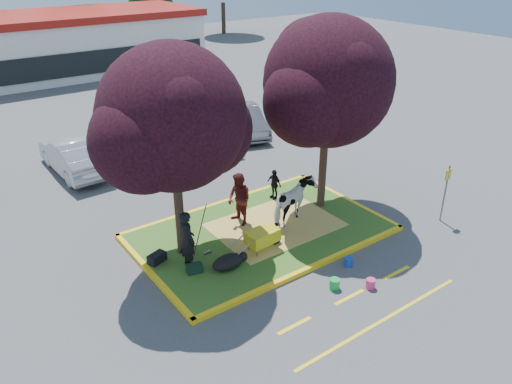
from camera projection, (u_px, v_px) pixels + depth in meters
ground at (261, 234)px, 17.03m from camera, size 90.00×90.00×0.00m
median_island at (261, 232)px, 17.00m from camera, size 8.00×5.00×0.15m
curb_near at (311, 268)px, 15.12m from camera, size 8.30×0.16×0.15m
curb_far at (221, 204)px, 18.87m from camera, size 8.30×0.16×0.15m
curb_left at (151, 273)px, 14.86m from camera, size 0.16×5.30×0.15m
curb_right at (347, 200)px, 19.13m from camera, size 0.16×5.30×0.15m
straw_bedding at (275, 225)px, 17.28m from camera, size 4.20×3.00×0.01m
tree_purple_left at (173, 125)px, 13.91m from camera, size 5.06×4.20×6.51m
tree_purple_right at (329, 88)px, 16.66m from camera, size 5.30×4.40×6.82m
fire_lane_stripe_a at (294, 326)px, 12.93m from camera, size 1.10×0.12×0.01m
fire_lane_stripe_b at (349, 297)px, 13.98m from camera, size 1.10×0.12×0.01m
fire_lane_stripe_c at (397, 273)px, 15.02m from camera, size 1.10×0.12×0.01m
fire_lane_long at (382, 321)px, 13.10m from camera, size 6.00×0.10×0.01m
retail_building at (62, 43)px, 37.42m from camera, size 20.40×8.40×4.40m
cow at (294, 202)px, 17.10m from camera, size 2.04×1.42×1.57m
calf at (228, 262)px, 14.87m from camera, size 1.16×0.87×0.45m
handler at (187, 240)px, 14.67m from camera, size 0.47×0.69×1.86m
visitor_a at (239, 199)px, 16.97m from camera, size 0.74×0.93×1.87m
visitor_b at (274, 184)px, 18.89m from camera, size 0.37×0.72×1.17m
wheelbarrow at (263, 237)px, 15.67m from camera, size 1.87×0.70×0.70m
gear_bag_dark at (157, 258)px, 15.21m from camera, size 0.63×0.47×0.29m
gear_bag_green at (194, 268)px, 14.74m from camera, size 0.54×0.41×0.25m
sign_post at (446, 188)px, 17.29m from camera, size 0.30×0.06×2.15m
bucket_green at (335, 284)px, 14.27m from camera, size 0.39×0.39×0.32m
bucket_pink at (371, 284)px, 14.30m from camera, size 0.33×0.33×0.29m
bucket_blue at (348, 262)px, 15.29m from camera, size 0.31×0.31×0.28m
car_silver at (73, 156)px, 21.34m from camera, size 1.78×4.70×1.53m
car_red at (166, 133)px, 24.02m from camera, size 3.52×5.53×1.42m
car_white at (201, 131)px, 24.37m from camera, size 1.92×4.71×1.37m
car_grey at (244, 120)px, 25.75m from camera, size 2.82×4.71×1.47m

